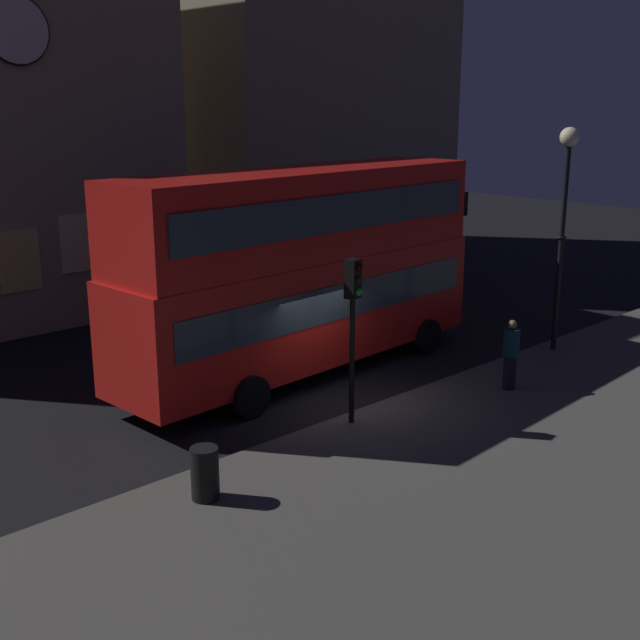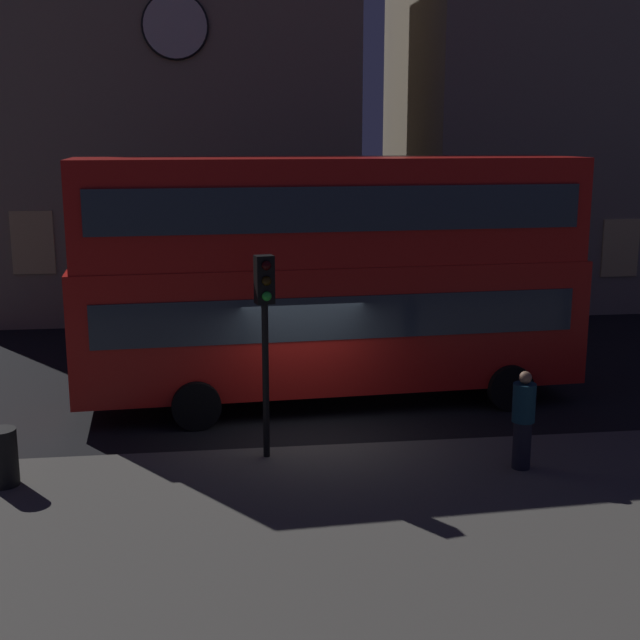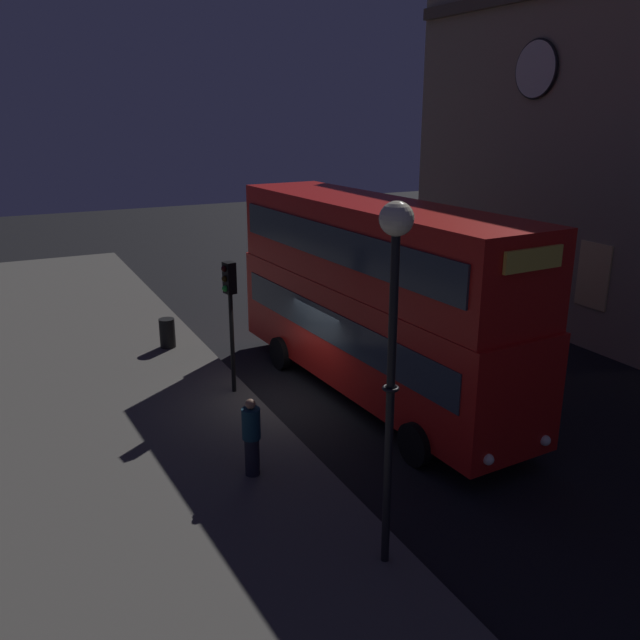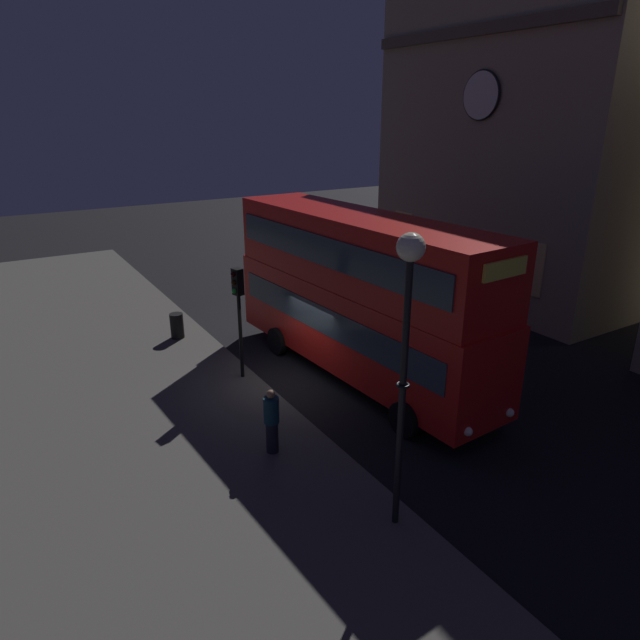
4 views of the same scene
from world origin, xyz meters
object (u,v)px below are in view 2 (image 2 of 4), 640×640
double_decker_bus (330,269)px  traffic_light_near_kerb (265,314)px  litter_bin (2,457)px  pedestrian (523,419)px

double_decker_bus → traffic_light_near_kerb: (-1.65, -3.45, -0.22)m
litter_bin → double_decker_bus: bearing=34.3°
double_decker_bus → pedestrian: 5.69m
double_decker_bus → pedestrian: size_ratio=6.35×
double_decker_bus → pedestrian: bearing=-62.3°
double_decker_bus → pedestrian: double_decker_bus is taller
traffic_light_near_kerb → litter_bin: (-4.45, -0.72, -2.18)m
traffic_light_near_kerb → pedestrian: 4.87m
pedestrian → litter_bin: (-8.85, 0.40, -0.41)m
litter_bin → pedestrian: bearing=-2.6°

